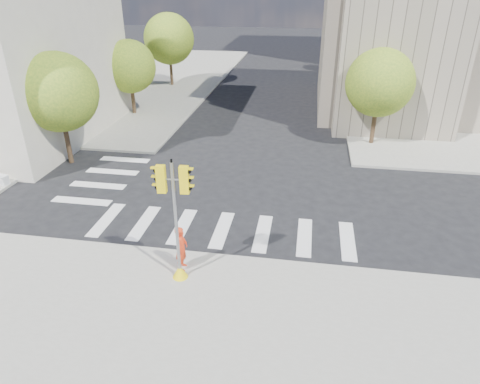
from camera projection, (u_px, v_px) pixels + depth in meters
name	position (u px, v px, depth m)	size (l,w,h in m)	color
ground	(232.00, 208.00, 20.52)	(160.00, 160.00, 0.00)	black
sidewalk_far_left	(93.00, 78.00, 46.26)	(28.00, 40.00, 0.15)	gray
tree_lw_near	(58.00, 92.00, 23.66)	(4.40, 4.40, 6.41)	#382616
tree_lw_mid	(129.00, 67.00, 32.66)	(4.00, 4.00, 5.77)	#382616
tree_lw_far	(169.00, 39.00, 41.11)	(4.80, 4.80, 6.95)	#382616
tree_re_near	(380.00, 83.00, 26.41)	(4.20, 4.20, 6.16)	#382616
tree_re_mid	(363.00, 49.00, 36.83)	(4.60, 4.60, 6.66)	#382616
tree_re_far	(352.00, 37.00, 47.61)	(4.00, 4.00, 5.88)	#382616
lamp_near	(381.00, 63.00, 29.62)	(0.35, 0.18, 8.11)	black
lamp_far	(363.00, 37.00, 41.94)	(0.35, 0.18, 8.11)	black
traffic_signal	(177.00, 231.00, 14.72)	(1.08, 0.56, 4.64)	yellow
photographer	(182.00, 248.00, 15.68)	(0.65, 0.43, 1.78)	red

